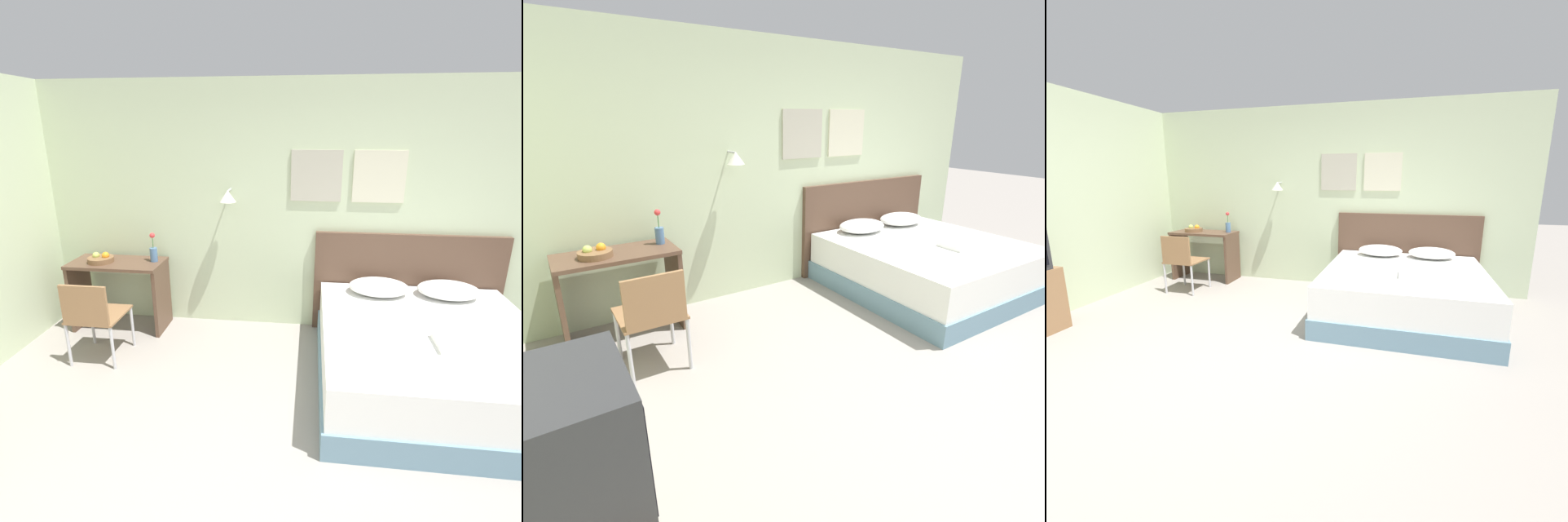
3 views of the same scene
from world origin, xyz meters
TOP-DOWN VIEW (x-y plane):
  - ground_plane at (0.00, 0.00)m, footprint 24.00×24.00m
  - wall_back at (0.01, 2.70)m, footprint 6.00×0.31m
  - bed at (1.36, 1.63)m, footprint 1.85×1.98m
  - headboard at (1.36, 2.65)m, footprint 1.97×0.06m
  - pillow_left at (1.02, 2.34)m, footprint 0.59×0.44m
  - pillow_right at (1.69, 2.34)m, footprint 0.59×0.44m
  - folded_towel_near_foot at (1.46, 1.33)m, footprint 0.31×0.29m
  - desk at (-1.78, 2.39)m, footprint 1.01×0.49m
  - desk_chair at (-1.70, 1.66)m, footprint 0.48×0.48m
  - fruit_bowl at (-1.94, 2.36)m, footprint 0.27×0.27m
  - flower_vase at (-1.37, 2.45)m, footprint 0.08×0.08m
  - television at (-2.37, -0.05)m, footprint 0.40×0.43m

SIDE VIEW (x-z plane):
  - ground_plane at x=0.00m, z-range 0.00..0.00m
  - bed at x=1.36m, z-range 0.00..0.56m
  - desk_chair at x=-1.70m, z-range 0.09..0.92m
  - desk at x=-1.78m, z-range 0.14..0.91m
  - headboard at x=1.36m, z-range 0.00..1.12m
  - folded_towel_near_foot at x=1.46m, z-range 0.56..0.62m
  - pillow_left at x=1.02m, z-range 0.56..0.71m
  - pillow_right at x=1.69m, z-range 0.56..0.71m
  - fruit_bowl at x=-1.94m, z-range 0.76..0.87m
  - flower_vase at x=-1.37m, z-range 0.73..1.05m
  - television at x=-2.37m, z-range 0.68..1.19m
  - wall_back at x=0.01m, z-range 0.00..2.65m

